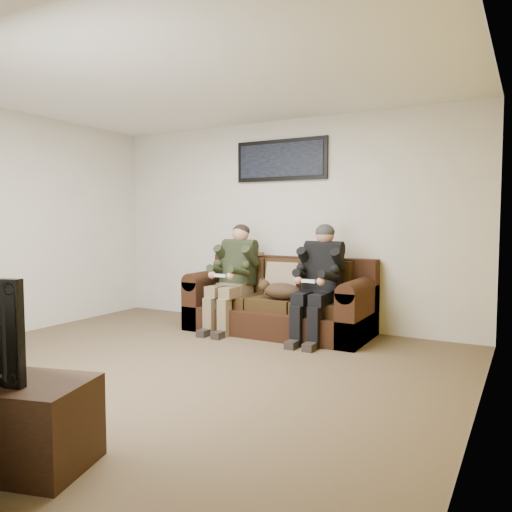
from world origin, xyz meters
The scene contains 12 objects.
floor centered at (0.00, 0.00, 0.00)m, with size 5.00×5.00×0.00m, color brown.
ceiling centered at (0.00, 0.00, 2.60)m, with size 5.00×5.00×0.00m, color silver.
wall_back centered at (0.00, 2.25, 1.30)m, with size 5.00×5.00×0.00m, color beige.
wall_right centered at (2.50, 0.00, 1.30)m, with size 4.50×4.50×0.00m, color beige.
accent_wall_right centered at (2.49, 0.00, 1.30)m, with size 4.50×4.50×0.00m, color #C09413.
sofa centered at (0.18, 1.83, 0.34)m, with size 2.17×0.94×0.89m.
throw_pillow centered at (0.18, 1.87, 0.63)m, with size 0.41×0.12×0.39m, color #8D765C.
throw_blanket centered at (-0.47, 2.10, 0.89)m, with size 0.44×0.22×0.08m, color tan.
person_left centered at (-0.38, 1.65, 0.72)m, with size 0.51×0.87×1.29m.
person_right centered at (0.74, 1.65, 0.73)m, with size 0.51×0.86×1.30m.
cat centered at (0.30, 1.56, 0.53)m, with size 0.66×0.26×0.24m.
framed_poster centered at (-0.02, 2.22, 2.10)m, with size 1.25×0.05×0.52m.
Camera 1 is at (2.80, -3.52, 1.33)m, focal length 35.00 mm.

